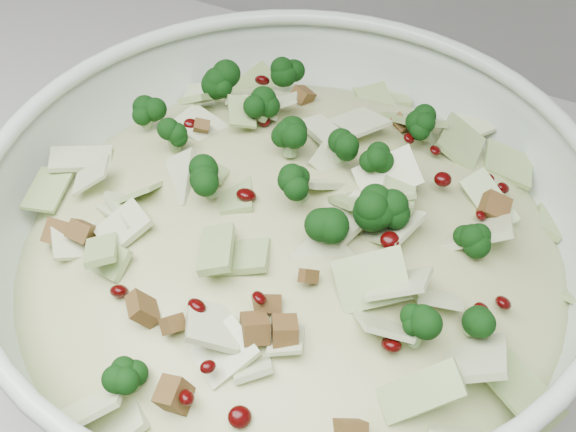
% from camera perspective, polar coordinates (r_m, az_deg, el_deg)
% --- Properties ---
extents(mixing_bowl, '(0.42, 0.42, 0.16)m').
position_cam_1_polar(mixing_bowl, '(0.53, 0.19, -3.63)').
color(mixing_bowl, silver).
rests_on(mixing_bowl, counter).
extents(salad, '(0.45, 0.45, 0.16)m').
position_cam_1_polar(salad, '(0.51, 0.20, -1.79)').
color(salad, tan).
rests_on(salad, mixing_bowl).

